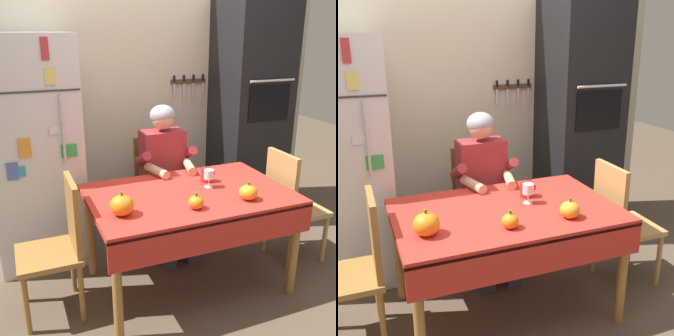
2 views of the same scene
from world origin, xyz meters
The scene contains 14 objects.
ground_plane centered at (0.00, 0.00, 0.00)m, with size 10.00×10.00×0.00m, color brown.
back_wall_assembly centered at (0.05, 1.35, 1.30)m, with size 3.70×0.13×2.60m.
refrigerator centered at (-0.95, 0.96, 0.90)m, with size 0.68×0.71×1.80m.
wall_oven centered at (1.05, 1.00, 1.05)m, with size 0.60×0.64×2.10m.
dining_table centered at (0.00, 0.08, 0.66)m, with size 1.40×0.90×0.74m.
chair_behind_person centered at (0.05, 0.87, 0.51)m, with size 0.40×0.40×0.93m.
seated_person centered at (0.05, 0.68, 0.74)m, with size 0.47×0.55×1.25m.
chair_right_side centered at (0.90, 0.12, 0.51)m, with size 0.40×0.40×0.93m.
chair_left_side centered at (-0.90, 0.15, 0.51)m, with size 0.40×0.40×0.93m.
coffee_mug centered at (0.21, 0.24, 0.79)m, with size 0.12×0.09×0.10m.
wine_glass centered at (0.17, 0.13, 0.83)m, with size 0.07×0.07×0.13m.
pumpkin_large centered at (-0.08, -0.17, 0.78)m, with size 0.10×0.10×0.11m.
pumpkin_medium centered at (0.31, -0.16, 0.79)m, with size 0.12×0.12×0.13m.
pumpkin_small centered at (-0.53, -0.08, 0.81)m, with size 0.15×0.15×0.15m.
Camera 1 is at (-1.11, -2.25, 1.82)m, focal length 42.87 mm.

